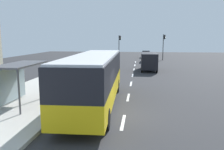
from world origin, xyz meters
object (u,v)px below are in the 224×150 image
at_px(white_van, 149,60).
at_px(bus_shelter, 16,73).
at_px(sedan_far, 147,58).
at_px(recycling_bin_blue, 64,89).
at_px(recycling_bin_orange, 57,94).
at_px(recycling_bin_yellow, 61,92).
at_px(traffic_light_near_side, 164,43).
at_px(sedan_near, 146,54).
at_px(traffic_light_far_side, 119,43).
at_px(bus, 95,77).

bearing_deg(white_van, bus_shelter, -116.35).
distance_m(sedan_far, recycling_bin_blue, 26.81).
bearing_deg(recycling_bin_orange, bus_shelter, -160.32).
height_order(white_van, recycling_bin_yellow, white_van).
height_order(white_van, traffic_light_near_side, traffic_light_near_side).
bearing_deg(sedan_near, sedan_far, -90.01).
bearing_deg(traffic_light_near_side, sedan_far, -127.43).
distance_m(sedan_near, sedan_far, 9.45).
distance_m(sedan_near, bus_shelter, 38.67).
distance_m(white_van, sedan_far, 10.82).
bearing_deg(traffic_light_far_side, recycling_bin_blue, -92.04).
bearing_deg(recycling_bin_orange, traffic_light_far_side, 88.05).
height_order(bus, sedan_far, bus).
relative_size(traffic_light_near_side, bus_shelter, 1.23).
bearing_deg(recycling_bin_yellow, bus, -17.58).
bearing_deg(sedan_far, white_van, -90.54).
bearing_deg(recycling_bin_yellow, sedan_far, 76.32).
bearing_deg(traffic_light_far_side, sedan_near, 39.64).
distance_m(sedan_far, bus_shelter, 29.54).
bearing_deg(bus, traffic_light_far_side, 92.44).
relative_size(recycling_bin_orange, traffic_light_near_side, 0.19).
height_order(recycling_bin_orange, recycling_bin_yellow, same).
bearing_deg(sedan_far, traffic_light_near_side, 52.57).
bearing_deg(traffic_light_near_side, bus, -102.83).
relative_size(white_van, recycling_bin_yellow, 5.49).
xyz_separation_m(bus, recycling_bin_blue, (-2.49, 1.49, -1.19)).
distance_m(recycling_bin_blue, bus_shelter, 3.43).
bearing_deg(sedan_far, recycling_bin_yellow, -103.68).
height_order(bus, traffic_light_near_side, traffic_light_near_side).
bearing_deg(sedan_far, bus_shelter, -107.17).
bearing_deg(bus_shelter, traffic_light_near_side, 69.80).
distance_m(sedan_near, recycling_bin_orange, 37.43).
bearing_deg(recycling_bin_orange, sedan_far, 76.65).
xyz_separation_m(white_van, sedan_near, (0.10, 20.26, -0.55)).
bearing_deg(traffic_light_near_side, white_van, -102.42).
bearing_deg(white_van, recycling_bin_blue, -112.83).
bearing_deg(bus_shelter, recycling_bin_yellow, 33.98).
bearing_deg(recycling_bin_yellow, sedan_near, 79.81).
distance_m(bus, recycling_bin_yellow, 2.87).
distance_m(recycling_bin_orange, recycling_bin_yellow, 0.70).
bearing_deg(traffic_light_near_side, recycling_bin_yellow, -107.44).
bearing_deg(bus, recycling_bin_blue, 149.11).
xyz_separation_m(white_van, recycling_bin_yellow, (-6.40, -15.90, -0.69)).
bearing_deg(traffic_light_near_side, sedan_near, 121.24).
relative_size(recycling_bin_blue, traffic_light_far_side, 0.20).
relative_size(sedan_far, traffic_light_near_side, 0.90).
height_order(sedan_near, traffic_light_far_side, traffic_light_far_side).
bearing_deg(recycling_bin_orange, sedan_near, 80.00).
relative_size(white_van, traffic_light_far_side, 1.09).
xyz_separation_m(white_van, sedan_far, (0.10, 10.81, -0.55)).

